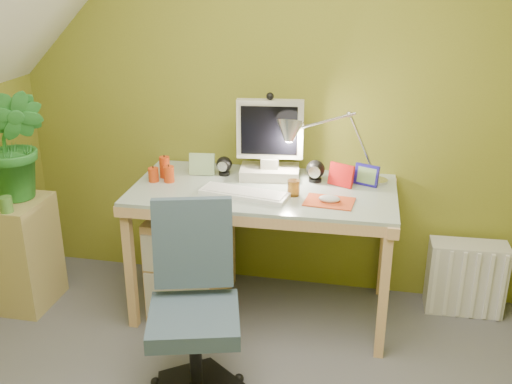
% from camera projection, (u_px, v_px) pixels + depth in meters
% --- Properties ---
extents(wall_back, '(3.20, 0.01, 2.40)m').
position_uv_depth(wall_back, '(277.00, 101.00, 3.54)').
color(wall_back, olive).
rests_on(wall_back, floor).
extents(desk, '(1.49, 0.77, 0.79)m').
position_uv_depth(desk, '(263.00, 250.00, 3.50)').
color(desk, tan).
rests_on(desk, floor).
extents(monitor, '(0.39, 0.26, 0.50)m').
position_uv_depth(monitor, '(270.00, 136.00, 3.43)').
color(monitor, '#BAB9A8').
rests_on(monitor, desk).
extents(speaker_left, '(0.10, 0.10, 0.11)m').
position_uv_depth(speaker_left, '(224.00, 166.00, 3.53)').
color(speaker_left, black).
rests_on(speaker_left, desk).
extents(speaker_right, '(0.12, 0.12, 0.13)m').
position_uv_depth(speaker_right, '(315.00, 171.00, 3.42)').
color(speaker_right, black).
rests_on(speaker_right, desk).
extents(keyboard, '(0.50, 0.23, 0.02)m').
position_uv_depth(keyboard, '(244.00, 194.00, 3.24)').
color(keyboard, white).
rests_on(keyboard, desk).
extents(mousepad, '(0.27, 0.20, 0.01)m').
position_uv_depth(mousepad, '(329.00, 202.00, 3.15)').
color(mousepad, '#C7451F').
rests_on(mousepad, desk).
extents(mouse, '(0.12, 0.08, 0.04)m').
position_uv_depth(mouse, '(329.00, 199.00, 3.15)').
color(mouse, silver).
rests_on(mouse, mousepad).
extents(amber_tumbler, '(0.07, 0.07, 0.09)m').
position_uv_depth(amber_tumbler, '(294.00, 188.00, 3.23)').
color(amber_tumbler, '#8B5314').
rests_on(amber_tumbler, desk).
extents(candle_cluster, '(0.19, 0.18, 0.12)m').
position_uv_depth(candle_cluster, '(162.00, 169.00, 3.45)').
color(candle_cluster, '#C53B11').
rests_on(candle_cluster, desk).
extents(photo_frame_red, '(0.14, 0.08, 0.13)m').
position_uv_depth(photo_frame_red, '(341.00, 175.00, 3.36)').
color(photo_frame_red, red).
rests_on(photo_frame_red, desk).
extents(photo_frame_blue, '(0.14, 0.07, 0.12)m').
position_uv_depth(photo_frame_blue, '(367.00, 175.00, 3.37)').
color(photo_frame_blue, '#1D1593').
rests_on(photo_frame_blue, desk).
extents(photo_frame_green, '(0.15, 0.04, 0.13)m').
position_uv_depth(photo_frame_green, '(202.00, 164.00, 3.53)').
color(photo_frame_green, '#92B57C').
rests_on(photo_frame_green, desk).
extents(desk_lamp, '(0.59, 0.30, 0.61)m').
position_uv_depth(desk_lamp, '(350.00, 131.00, 3.32)').
color(desk_lamp, silver).
rests_on(desk_lamp, desk).
extents(side_ledge, '(0.25, 0.39, 0.68)m').
position_uv_depth(side_ledge, '(28.00, 254.00, 3.58)').
color(side_ledge, tan).
rests_on(side_ledge, floor).
extents(potted_plant, '(0.37, 0.30, 0.66)m').
position_uv_depth(potted_plant, '(16.00, 145.00, 3.38)').
color(potted_plant, '#2A7E2E').
rests_on(potted_plant, side_ledge).
extents(green_cup, '(0.08, 0.08, 0.09)m').
position_uv_depth(green_cup, '(6.00, 205.00, 3.30)').
color(green_cup, '#508A39').
rests_on(green_cup, side_ledge).
extents(task_chair, '(0.58, 0.58, 0.86)m').
position_uv_depth(task_chair, '(194.00, 319.00, 2.77)').
color(task_chair, '#384C5C').
rests_on(task_chair, floor).
extents(radiator, '(0.45, 0.20, 0.44)m').
position_uv_depth(radiator, '(466.00, 278.00, 3.55)').
color(radiator, silver).
rests_on(radiator, floor).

